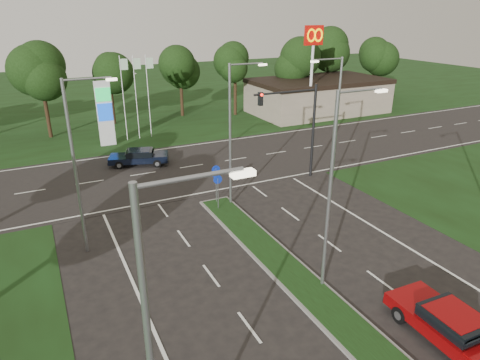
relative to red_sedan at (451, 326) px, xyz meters
name	(u,v)px	position (x,y,z in m)	size (l,w,h in m)	color
verge_far	(109,100)	(-3.02, 54.06, -0.74)	(160.00, 50.00, 0.02)	black
cross_road	(180,168)	(-3.02, 23.06, -0.74)	(160.00, 12.00, 0.02)	black
median_kerb	(335,315)	(-3.02, 3.06, -0.68)	(2.00, 26.00, 0.12)	slate
commercial_building	(318,96)	(18.98, 35.06, 1.26)	(16.00, 9.00, 4.00)	gray
streetlight_median_near	(334,183)	(-2.02, 5.06, 4.34)	(2.53, 0.22, 9.00)	gray
streetlight_median_far	(233,128)	(-2.02, 15.06, 4.34)	(2.53, 0.22, 9.00)	gray
streetlight_left_near	(159,350)	(-11.32, -0.94, 4.34)	(2.53, 0.22, 9.00)	gray
streetlight_left_far	(78,160)	(-11.32, 13.06, 4.34)	(2.53, 0.22, 9.00)	gray
streetlight_right_far	(335,116)	(5.78, 15.06, 4.34)	(2.53, 0.22, 9.00)	gray
traffic_signal	(299,118)	(4.17, 17.06, 3.92)	(5.10, 0.42, 7.00)	black
median_signs	(217,180)	(-3.02, 15.46, 0.98)	(1.16, 1.76, 2.38)	gray
gas_pylon	(107,111)	(-6.81, 32.11, 2.46)	(5.80, 1.26, 8.00)	silver
mcdonalds_sign	(313,49)	(14.98, 31.03, 7.25)	(2.20, 0.47, 10.40)	silver
treeline_far	(129,61)	(-2.92, 38.99, 6.09)	(6.00, 6.00, 9.90)	black
red_sedan	(451,326)	(0.00, 0.00, 0.00)	(2.22, 5.05, 1.37)	maroon
navy_sedan	(139,157)	(-5.72, 25.33, -0.05)	(5.04, 3.30, 1.29)	black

